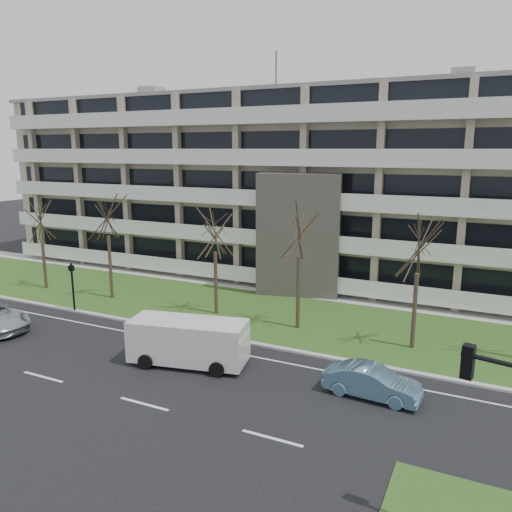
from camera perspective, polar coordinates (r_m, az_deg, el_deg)
The scene contains 14 objects.
ground at distance 22.78m, azimuth -12.67°, elevation -16.18°, with size 160.00×160.00×0.00m, color black.
grass_verge at distance 33.04m, azimuth 1.42°, elevation -6.69°, with size 90.00×10.00×0.06m, color #29541C.
curb at distance 28.82m, azimuth -2.71°, elevation -9.53°, with size 90.00×0.35×0.12m, color #B2B2AD.
sidewalk at distance 37.89m, azimuth 4.84°, elevation -4.23°, with size 90.00×2.00×0.08m, color #B2B2AD.
lane_edge_line at distance 27.63m, azimuth -4.21°, elevation -10.65°, with size 90.00×0.12×0.01m, color white.
apartment_building at distance 42.93m, azimuth 8.28°, elevation 7.91°, with size 60.50×15.10×18.75m.
blue_sedan at distance 23.11m, azimuth 13.11°, elevation -13.85°, with size 1.46×4.20×1.38m, color #74A9C9.
white_van at distance 25.63m, azimuth -7.58°, elevation -9.31°, with size 6.22×3.33×2.29m.
pedestrian_signal at distance 35.18m, azimuth -20.25°, elevation -2.70°, with size 0.33×0.27×3.36m.
tree_1 at distance 41.38m, azimuth -23.45°, elevation 4.01°, with size 3.58×3.58×7.15m.
tree_2 at distance 36.77m, azimuth -16.68°, elevation 5.00°, with size 4.14×4.14×8.28m.
tree_3 at distance 31.94m, azimuth -4.73°, elevation 3.34°, with size 3.75×3.75×7.49m.
tree_4 at distance 29.21m, azimuth 4.98°, elevation 3.35°, with size 4.02×4.02×8.04m.
tree_5 at distance 27.46m, azimuth 18.14°, elevation 1.43°, with size 3.78×3.78×7.56m.
Camera 1 is at (12.76, -15.55, 10.70)m, focal length 35.00 mm.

